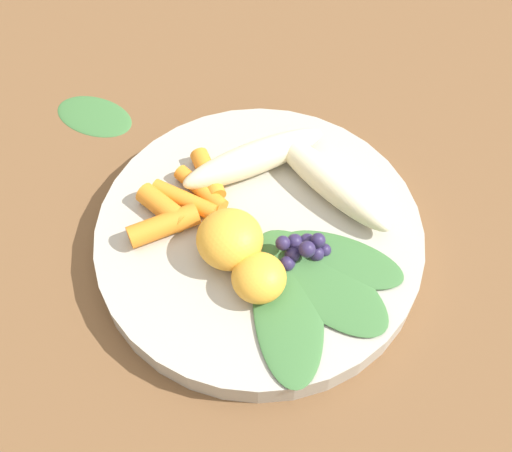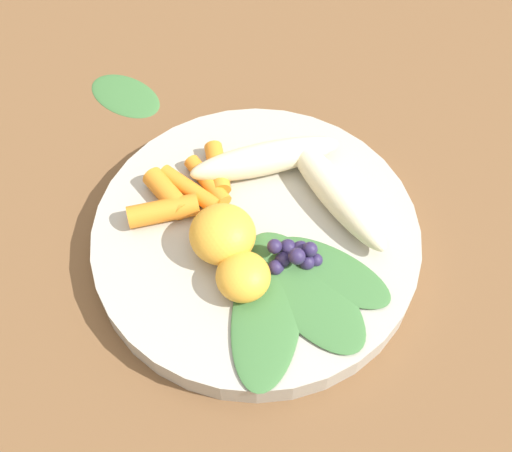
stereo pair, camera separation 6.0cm
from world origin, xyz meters
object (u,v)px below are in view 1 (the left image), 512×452
Objects in this scene: kale_leaf_stray at (91,115)px; bowl at (256,240)px; banana_peeled_left at (251,158)px; banana_peeled_right at (327,181)px; orange_segment_near at (255,278)px.

bowl is at bearing 160.77° from kale_leaf_stray.
banana_peeled_right is at bearing 133.39° from banana_peeled_left.
orange_segment_near reaches higher than kale_leaf_stray.
bowl is 2.06× the size of banana_peeled_left.
kale_leaf_stray is at bearing -53.73° from banana_peeled_left.
banana_peeled_left is at bearing -87.87° from orange_segment_near.
bowl is 2.06× the size of banana_peeled_right.
banana_peeled_left is 1.00× the size of banana_peeled_right.
banana_peeled_left is at bearing 175.78° from kale_leaf_stray.
banana_peeled_right is 3.11× the size of orange_segment_near.
kale_leaf_stray is (0.16, -0.09, -0.04)m from banana_peeled_left.
banana_peeled_left and banana_peeled_right have the same top height.
bowl is 0.06m from orange_segment_near.
orange_segment_near is at bearing 152.17° from kale_leaf_stray.
banana_peeled_right is 0.12m from orange_segment_near.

